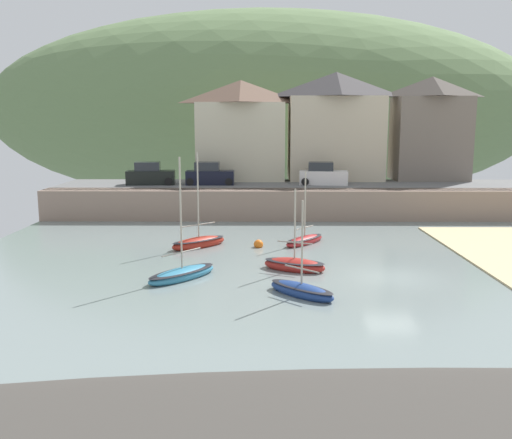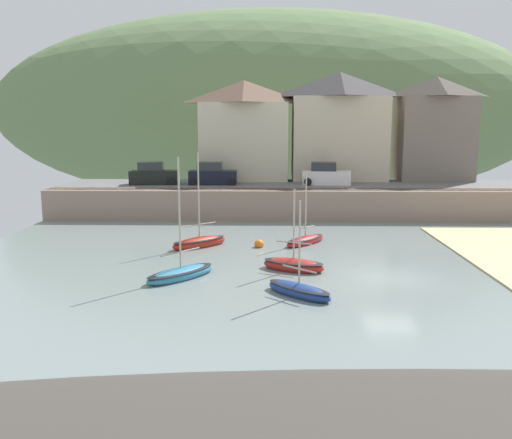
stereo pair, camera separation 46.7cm
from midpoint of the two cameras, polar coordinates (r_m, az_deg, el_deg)
The scene contains 15 objects.
ground at distance 20.12m, azimuth 24.58°, elevation -12.55°, with size 48.00×41.00×0.61m.
quay_seawall at distance 44.97m, azimuth 9.42°, elevation 1.82°, with size 48.00×9.40×2.40m.
hillside_backdrop at distance 81.81m, azimuth 1.73°, elevation 11.27°, with size 80.00×44.00×27.33m.
waterfront_building_left at distance 51.82m, azimuth -0.97°, elevation 9.31°, with size 8.32×5.61×9.15m.
waterfront_building_centre at distance 52.23m, azimuth 8.87°, elevation 9.61°, with size 8.91×5.32×9.87m.
waterfront_building_right at distance 54.09m, azimuth 18.28°, elevation 9.02°, with size 6.95×4.81×9.46m.
fishing_boat_green at distance 28.91m, azimuth 4.38°, elevation -4.73°, with size 3.61×2.60×4.46m.
motorboat_with_cabin at distance 24.72m, azimuth 5.03°, elevation -7.33°, with size 3.28×3.19×4.44m.
dinghy_open_wooden at distance 34.38m, azimuth -5.50°, elevation -2.36°, with size 3.66×3.47×6.03m.
sailboat_far_left at distance 27.55m, azimuth -7.33°, elevation -5.56°, with size 3.67×3.98×6.15m.
rowboat_small_beached at distance 35.24m, azimuth 5.53°, elevation -2.15°, with size 3.14×3.54×4.77m.
parked_car_near_slipway at distance 48.46m, azimuth -10.35°, elevation 4.57°, with size 4.25×2.10×1.95m.
parked_car_by_wall at distance 47.70m, azimuth -4.27°, elevation 4.62°, with size 4.11×1.82×1.95m.
parked_car_end_of_row at distance 47.77m, azimuth 7.55°, elevation 4.57°, with size 4.25×2.11×1.95m.
mooring_buoy at distance 34.12m, azimuth 0.71°, elevation -2.59°, with size 0.59×0.59×0.59m.
Camera 2 is at (-6.17, -26.58, 7.53)m, focal length 38.52 mm.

